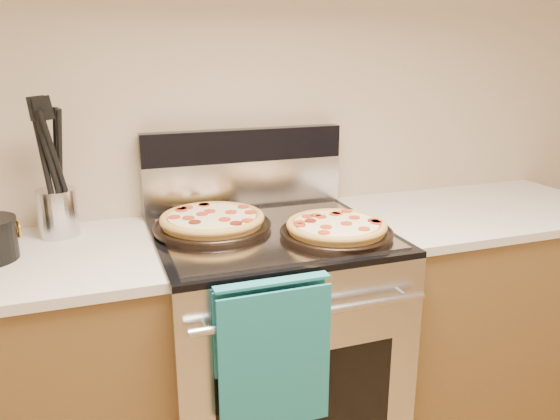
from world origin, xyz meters
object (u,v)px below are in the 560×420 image
object	(u,v)px
range_body	(271,356)
utensil_crock	(58,213)
pepperoni_pizza_front	(336,228)
pepperoni_pizza_back	(212,222)

from	to	relation	value
range_body	utensil_crock	xyz separation A→B (m)	(-0.66, 0.22, 0.54)
pepperoni_pizza_front	utensil_crock	world-z (taller)	utensil_crock
range_body	pepperoni_pizza_front	size ratio (longest dim) A/B	2.50
utensil_crock	pepperoni_pizza_front	bearing A→B (deg)	-22.64
range_body	pepperoni_pizza_back	bearing A→B (deg)	158.75
pepperoni_pizza_back	range_body	bearing A→B (deg)	-21.25
range_body	pepperoni_pizza_back	world-z (taller)	pepperoni_pizza_back
utensil_crock	pepperoni_pizza_back	bearing A→B (deg)	-17.40
range_body	utensil_crock	size ratio (longest dim) A/B	5.73
pepperoni_pizza_front	pepperoni_pizza_back	bearing A→B (deg)	150.95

